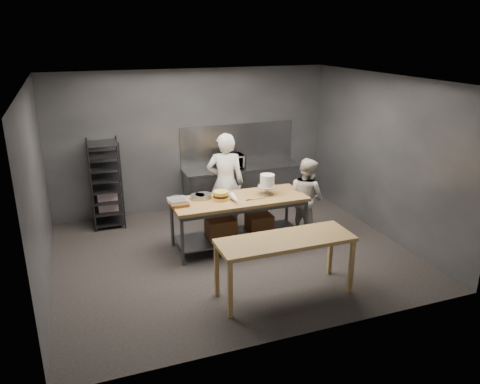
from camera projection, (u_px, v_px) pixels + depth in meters
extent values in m
plane|color=black|center=(233.00, 254.00, 8.25)|extent=(6.00, 6.00, 0.00)
cube|color=#4C4F54|center=(193.00, 141.00, 9.97)|extent=(6.00, 0.04, 3.00)
cube|color=olive|center=(239.00, 200.00, 8.28)|extent=(2.40, 0.90, 0.06)
cube|color=#47494C|center=(239.00, 235.00, 8.50)|extent=(2.25, 0.75, 0.03)
cylinder|color=#47494C|center=(182.00, 242.00, 7.71)|extent=(0.06, 0.06, 0.86)
cylinder|color=#47494C|center=(172.00, 224.00, 8.40)|extent=(0.06, 0.06, 0.86)
cylinder|color=#47494C|center=(306.00, 223.00, 8.46)|extent=(0.06, 0.06, 0.86)
cylinder|color=#47494C|center=(287.00, 208.00, 9.15)|extent=(0.06, 0.06, 0.86)
cube|color=brown|center=(221.00, 228.00, 8.36)|extent=(0.50, 0.40, 0.35)
cube|color=brown|center=(259.00, 222.00, 8.67)|extent=(0.45, 0.38, 0.30)
cube|color=olive|center=(285.00, 240.00, 6.72)|extent=(2.00, 0.70, 0.06)
cube|color=olive|center=(230.00, 290.00, 6.29)|extent=(0.06, 0.06, 0.84)
cube|color=olive|center=(217.00, 270.00, 6.82)|extent=(0.06, 0.06, 0.84)
cube|color=olive|center=(351.00, 267.00, 6.92)|extent=(0.06, 0.06, 0.84)
cube|color=olive|center=(330.00, 250.00, 7.45)|extent=(0.06, 0.06, 0.84)
cube|color=slate|center=(242.00, 168.00, 10.22)|extent=(2.60, 0.60, 0.04)
cube|color=slate|center=(242.00, 187.00, 10.37)|extent=(2.56, 0.56, 0.86)
cube|color=slate|center=(238.00, 144.00, 10.33)|extent=(2.60, 0.02, 0.90)
cube|color=black|center=(106.00, 183.00, 9.20)|extent=(0.62, 0.67, 1.75)
cube|color=white|center=(108.00, 199.00, 9.31)|extent=(0.39, 0.25, 0.45)
imported|color=white|center=(225.00, 183.00, 8.92)|extent=(0.82, 0.67, 1.94)
imported|color=silver|center=(306.00, 197.00, 8.81)|extent=(0.79, 0.89, 1.51)
imported|color=black|center=(231.00, 162.00, 10.08)|extent=(0.54, 0.37, 0.30)
cylinder|color=#ABA189|center=(267.00, 194.00, 8.46)|extent=(0.20, 0.20, 0.02)
cylinder|color=#ABA189|center=(267.00, 190.00, 8.44)|extent=(0.06, 0.06, 0.12)
cylinder|color=#ABA189|center=(267.00, 186.00, 8.41)|extent=(0.34, 0.34, 0.02)
cylinder|color=white|center=(267.00, 180.00, 8.38)|extent=(0.26, 0.26, 0.21)
cylinder|color=#EBC04A|center=(221.00, 198.00, 8.17)|extent=(0.27, 0.27, 0.06)
cylinder|color=black|center=(221.00, 196.00, 8.15)|extent=(0.27, 0.27, 0.04)
cylinder|color=#EBC04A|center=(221.00, 193.00, 8.14)|extent=(0.27, 0.27, 0.06)
cylinder|color=gray|center=(198.00, 197.00, 8.21)|extent=(0.25, 0.25, 0.07)
cylinder|color=gray|center=(204.00, 196.00, 8.26)|extent=(0.29, 0.29, 0.07)
cylinder|color=gray|center=(177.00, 199.00, 8.09)|extent=(0.26, 0.26, 0.07)
cone|color=white|center=(235.00, 199.00, 8.05)|extent=(0.13, 0.38, 0.12)
cube|color=slate|center=(258.00, 199.00, 8.22)|extent=(0.28, 0.02, 0.00)
cube|color=black|center=(249.00, 200.00, 8.16)|extent=(0.09, 0.02, 0.02)
cube|color=brown|center=(180.00, 205.00, 7.88)|extent=(0.30, 0.20, 0.05)
cube|color=silver|center=(179.00, 202.00, 7.86)|extent=(0.31, 0.21, 0.06)
cube|color=brown|center=(177.00, 203.00, 7.98)|extent=(0.30, 0.20, 0.05)
cube|color=silver|center=(177.00, 200.00, 7.96)|extent=(0.31, 0.21, 0.06)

